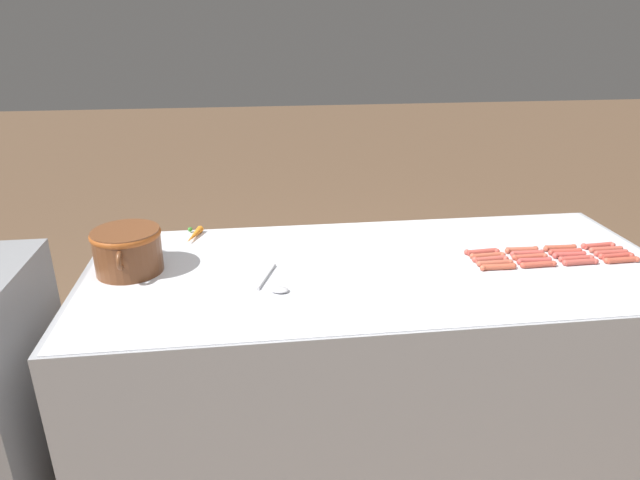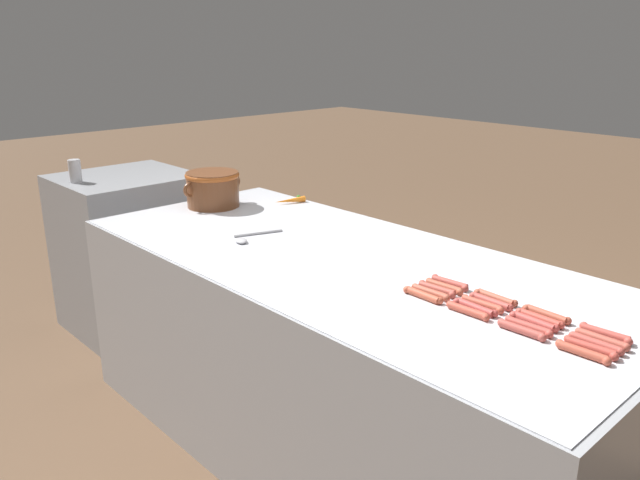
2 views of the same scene
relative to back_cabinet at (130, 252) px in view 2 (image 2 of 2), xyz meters
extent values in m
plane|color=brown|center=(0.06, -1.72, -0.46)|extent=(20.00, 20.00, 0.00)
cube|color=#9EA0A5|center=(0.06, -1.72, -0.04)|extent=(1.04, 2.40, 0.85)
cube|color=silver|center=(0.06, -1.72, 0.39)|extent=(1.02, 2.36, 0.00)
cube|color=gray|center=(0.00, 0.00, 0.00)|extent=(0.72, 0.66, 0.93)
cylinder|color=#B64C38|center=(-0.04, -2.73, 0.40)|extent=(0.03, 0.13, 0.02)
sphere|color=#B64C38|center=(-0.04, -2.80, 0.40)|extent=(0.02, 0.02, 0.02)
sphere|color=#B64C38|center=(-0.04, -2.66, 0.40)|extent=(0.02, 0.02, 0.02)
cylinder|color=#AE483F|center=(-0.04, -2.55, 0.40)|extent=(0.03, 0.13, 0.02)
sphere|color=#AE483F|center=(-0.04, -2.61, 0.40)|extent=(0.02, 0.02, 0.02)
sphere|color=#AE483F|center=(-0.04, -2.48, 0.40)|extent=(0.02, 0.02, 0.02)
cylinder|color=#B64938|center=(-0.04, -2.36, 0.40)|extent=(0.03, 0.13, 0.02)
sphere|color=#B64938|center=(-0.04, -2.43, 0.40)|extent=(0.02, 0.02, 0.02)
sphere|color=#B64938|center=(-0.04, -2.30, 0.40)|extent=(0.02, 0.02, 0.02)
cylinder|color=#B85138|center=(-0.04, -2.19, 0.40)|extent=(0.03, 0.13, 0.02)
sphere|color=#B85138|center=(-0.04, -2.26, 0.40)|extent=(0.02, 0.02, 0.02)
sphere|color=#B85138|center=(-0.04, -2.12, 0.40)|extent=(0.02, 0.02, 0.02)
cylinder|color=#B84539|center=(0.00, -2.73, 0.40)|extent=(0.03, 0.13, 0.02)
sphere|color=#B84539|center=(0.00, -2.80, 0.40)|extent=(0.02, 0.02, 0.02)
sphere|color=#B84539|center=(0.00, -2.67, 0.40)|extent=(0.02, 0.02, 0.02)
cylinder|color=#B6483E|center=(0.00, -2.55, 0.40)|extent=(0.03, 0.13, 0.02)
sphere|color=#B6483E|center=(-0.01, -2.62, 0.40)|extent=(0.02, 0.02, 0.02)
sphere|color=#B6483E|center=(0.00, -2.48, 0.40)|extent=(0.02, 0.02, 0.02)
cylinder|color=#B64540|center=(0.00, -2.36, 0.40)|extent=(0.03, 0.13, 0.02)
sphere|color=#B64540|center=(0.00, -2.43, 0.40)|extent=(0.02, 0.02, 0.02)
sphere|color=#B64540|center=(0.00, -2.30, 0.40)|extent=(0.02, 0.02, 0.02)
cylinder|color=#AF533D|center=(0.00, -2.19, 0.40)|extent=(0.03, 0.13, 0.02)
sphere|color=#AF533D|center=(0.00, -2.26, 0.40)|extent=(0.02, 0.02, 0.02)
sphere|color=#AF533D|center=(0.00, -2.13, 0.40)|extent=(0.02, 0.02, 0.02)
cylinder|color=#B3493E|center=(0.04, -2.73, 0.40)|extent=(0.03, 0.13, 0.02)
sphere|color=#B3493E|center=(0.03, -2.80, 0.40)|extent=(0.02, 0.02, 0.02)
sphere|color=#B3493E|center=(0.04, -2.67, 0.40)|extent=(0.02, 0.02, 0.02)
cylinder|color=#B94741|center=(0.04, -2.54, 0.40)|extent=(0.03, 0.13, 0.02)
sphere|color=#B94741|center=(0.04, -2.61, 0.40)|extent=(0.02, 0.02, 0.02)
sphere|color=#B94741|center=(0.04, -2.48, 0.40)|extent=(0.02, 0.02, 0.02)
cylinder|color=#B64E3B|center=(0.04, -2.36, 0.40)|extent=(0.03, 0.13, 0.02)
sphere|color=#B64E3B|center=(0.04, -2.43, 0.40)|extent=(0.02, 0.02, 0.02)
sphere|color=#B64E3B|center=(0.04, -2.30, 0.40)|extent=(0.02, 0.02, 0.02)
cylinder|color=#B04C40|center=(0.04, -2.19, 0.40)|extent=(0.03, 0.13, 0.02)
sphere|color=#B04C40|center=(0.03, -2.25, 0.40)|extent=(0.02, 0.02, 0.02)
sphere|color=#B04C40|center=(0.04, -2.12, 0.40)|extent=(0.02, 0.02, 0.02)
cylinder|color=#B45040|center=(0.07, -2.73, 0.40)|extent=(0.03, 0.13, 0.02)
sphere|color=#B45040|center=(0.07, -2.80, 0.40)|extent=(0.02, 0.02, 0.02)
sphere|color=#B45040|center=(0.07, -2.67, 0.40)|extent=(0.02, 0.02, 0.02)
cylinder|color=#B94639|center=(0.07, -2.54, 0.40)|extent=(0.03, 0.13, 0.02)
sphere|color=#B94639|center=(0.07, -2.61, 0.40)|extent=(0.02, 0.02, 0.02)
sphere|color=#B94639|center=(0.07, -2.48, 0.40)|extent=(0.02, 0.02, 0.02)
cylinder|color=#B54941|center=(0.08, -2.37, 0.40)|extent=(0.03, 0.13, 0.02)
sphere|color=#B54941|center=(0.08, -2.44, 0.40)|extent=(0.02, 0.02, 0.02)
sphere|color=#B54941|center=(0.07, -2.31, 0.40)|extent=(0.02, 0.02, 0.02)
cylinder|color=#AD513A|center=(0.07, -2.19, 0.40)|extent=(0.03, 0.13, 0.02)
sphere|color=#AD513A|center=(0.07, -2.26, 0.40)|extent=(0.02, 0.02, 0.02)
sphere|color=#AD513A|center=(0.08, -2.13, 0.40)|extent=(0.02, 0.02, 0.02)
cylinder|color=#B7473E|center=(0.12, -2.72, 0.40)|extent=(0.03, 0.13, 0.02)
sphere|color=#B7473E|center=(0.11, -2.79, 0.40)|extent=(0.02, 0.02, 0.02)
sphere|color=#B7473E|center=(0.12, -2.66, 0.40)|extent=(0.02, 0.02, 0.02)
cylinder|color=#AD4E39|center=(0.11, -2.54, 0.40)|extent=(0.03, 0.13, 0.02)
sphere|color=#AD4E39|center=(0.12, -2.61, 0.40)|extent=(0.02, 0.02, 0.02)
sphere|color=#AD4E39|center=(0.11, -2.48, 0.40)|extent=(0.02, 0.02, 0.02)
cylinder|color=#AF533E|center=(0.11, -2.37, 0.40)|extent=(0.03, 0.13, 0.02)
sphere|color=#AF533E|center=(0.12, -2.43, 0.40)|extent=(0.02, 0.02, 0.02)
sphere|color=#AF533E|center=(0.11, -2.30, 0.40)|extent=(0.02, 0.02, 0.02)
cylinder|color=#AE463C|center=(0.12, -2.18, 0.40)|extent=(0.03, 0.13, 0.02)
sphere|color=#AE463C|center=(0.11, -2.25, 0.40)|extent=(0.02, 0.02, 0.02)
sphere|color=#AE463C|center=(0.12, -2.12, 0.40)|extent=(0.02, 0.02, 0.02)
cylinder|color=brown|center=(0.14, -0.71, 0.48)|extent=(0.26, 0.26, 0.18)
torus|color=#9E4A1B|center=(0.14, -0.71, 0.55)|extent=(0.27, 0.27, 0.03)
torus|color=brown|center=(0.00, -0.71, 0.50)|extent=(0.08, 0.02, 0.08)
torus|color=brown|center=(0.27, -0.71, 0.50)|extent=(0.08, 0.02, 0.08)
cylinder|color=#B7B7BC|center=(0.00, -1.25, 0.40)|extent=(0.21, 0.08, 0.01)
ellipsoid|color=#B7B7BC|center=(-0.12, -1.30, 0.40)|extent=(0.07, 0.08, 0.02)
cone|color=orange|center=(0.45, -0.94, 0.41)|extent=(0.17, 0.08, 0.03)
sphere|color=#387F2D|center=(0.54, -0.91, 0.41)|extent=(0.02, 0.02, 0.02)
cylinder|color=#BCBCC1|center=(-0.27, 0.00, 0.52)|extent=(0.07, 0.07, 0.12)
cylinder|color=silver|center=(-0.27, 0.00, 0.59)|extent=(0.06, 0.06, 0.00)
camera|label=1|loc=(-1.95, -1.22, 1.35)|focal=30.86mm
camera|label=2|loc=(-1.59, -3.35, 1.21)|focal=35.30mm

